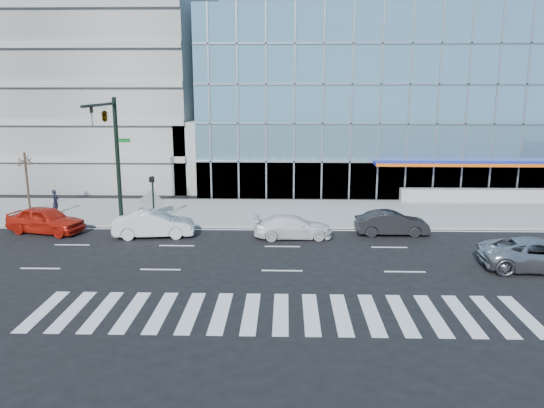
{
  "coord_description": "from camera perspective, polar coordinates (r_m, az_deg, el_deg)",
  "views": [
    {
      "loc": [
        0.17,
        -28.64,
        8.86
      ],
      "look_at": [
        -0.67,
        3.0,
        1.79
      ],
      "focal_mm": 35.0,
      "sensor_mm": 36.0,
      "label": 1
    }
  ],
  "objects": [
    {
      "name": "silver_suv",
      "position": [
        29.18,
        26.77,
        -4.87
      ],
      "size": [
        5.75,
        2.9,
        1.56
      ],
      "primitive_type": "imported",
      "rotation": [
        0.0,
        0.0,
        1.51
      ],
      "color": "#AEADB2",
      "rests_on": "ground"
    },
    {
      "name": "white_suv",
      "position": [
        31.52,
        2.27,
        -2.47
      ],
      "size": [
        4.76,
        2.2,
        1.35
      ],
      "primitive_type": "imported",
      "rotation": [
        0.0,
        0.0,
        1.64
      ],
      "color": "white",
      "rests_on": "ground"
    },
    {
      "name": "traffic_signal",
      "position": [
        35.14,
        -17.17,
        7.64
      ],
      "size": [
        1.14,
        5.74,
        8.0
      ],
      "color": "black",
      "rests_on": "sidewalk"
    },
    {
      "name": "street_tree_near",
      "position": [
        40.76,
        -25.03,
        4.25
      ],
      "size": [
        1.1,
        1.1,
        4.23
      ],
      "color": "#332319",
      "rests_on": "sidewalk"
    },
    {
      "name": "ramp_block",
      "position": [
        47.41,
        -5.99,
        5.43
      ],
      "size": [
        6.0,
        8.0,
        6.0
      ],
      "primitive_type": "cube",
      "color": "gray",
      "rests_on": "ground"
    },
    {
      "name": "dark_sedan",
      "position": [
        32.93,
        12.75,
        -2.03
      ],
      "size": [
        4.41,
        1.62,
        1.44
      ],
      "primitive_type": "imported",
      "rotation": [
        0.0,
        0.0,
        1.59
      ],
      "color": "black",
      "rests_on": "ground"
    },
    {
      "name": "sidewalk",
      "position": [
        37.67,
        1.22,
        -0.89
      ],
      "size": [
        120.0,
        8.0,
        0.15
      ],
      "primitive_type": "cube",
      "color": "gray",
      "rests_on": "ground"
    },
    {
      "name": "theatre_building",
      "position": [
        56.38,
        16.01,
        10.74
      ],
      "size": [
        42.0,
        26.0,
        15.0
      ],
      "primitive_type": "cube",
      "color": "#7FB7D3",
      "rests_on": "ground"
    },
    {
      "name": "ground",
      "position": [
        29.98,
        1.14,
        -4.6
      ],
      "size": [
        160.0,
        160.0,
        0.0
      ],
      "primitive_type": "plane",
      "color": "black",
      "rests_on": "ground"
    },
    {
      "name": "ped_signal_post",
      "position": [
        35.33,
        -12.72,
        1.32
      ],
      "size": [
        0.3,
        0.33,
        3.0
      ],
      "color": "black",
      "rests_on": "sidewalk"
    },
    {
      "name": "tilted_panel",
      "position": [
        37.28,
        -12.84,
        0.2
      ],
      "size": [
        1.79,
        0.47,
        1.83
      ],
      "primitive_type": "cube",
      "rotation": [
        0.0,
        0.9,
        0.23
      ],
      "color": "gray",
      "rests_on": "sidewalk"
    },
    {
      "name": "pedestrian",
      "position": [
        39.82,
        -22.26,
        0.24
      ],
      "size": [
        0.43,
        0.63,
        1.67
      ],
      "primitive_type": "imported",
      "rotation": [
        0.0,
        0.0,
        1.51
      ],
      "color": "black",
      "rests_on": "sidewalk"
    },
    {
      "name": "white_sedan",
      "position": [
        32.46,
        -12.57,
        -2.13
      ],
      "size": [
        4.9,
        2.21,
        1.56
      ],
      "primitive_type": "imported",
      "rotation": [
        0.0,
        0.0,
        1.69
      ],
      "color": "silver",
      "rests_on": "ground"
    },
    {
      "name": "parking_garage",
      "position": [
        58.25,
        -19.25,
        13.03
      ],
      "size": [
        24.0,
        24.0,
        20.0
      ],
      "primitive_type": "cube",
      "color": "gray",
      "rests_on": "ground"
    },
    {
      "name": "red_sedan",
      "position": [
        35.37,
        -23.18,
        -1.57
      ],
      "size": [
        5.16,
        3.11,
        1.64
      ],
      "primitive_type": "imported",
      "rotation": [
        0.0,
        0.0,
        1.31
      ],
      "color": "#B81B0E",
      "rests_on": "ground"
    }
  ]
}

